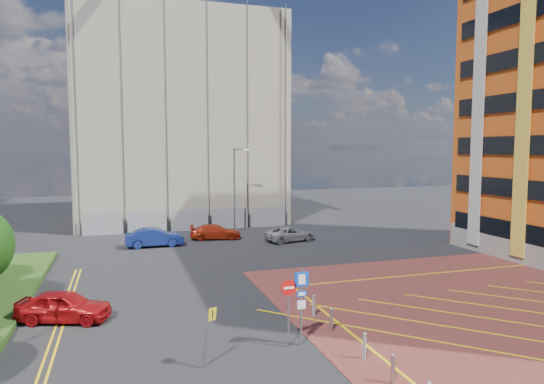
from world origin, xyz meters
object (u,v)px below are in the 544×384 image
lamp_back (235,186)px  car_red_back (215,232)px  car_blue_back (155,237)px  car_red_left (64,306)px  sign_cluster (297,299)px  car_silver_back (290,234)px  warning_sign (209,330)px

lamp_back → car_red_back: size_ratio=1.80×
car_blue_back → car_red_left: bearing=160.8°
sign_cluster → car_red_left: sign_cluster is taller
lamp_back → car_silver_back: (3.46, -5.99, -3.74)m
lamp_back → car_red_left: 25.12m
car_red_left → lamp_back: bearing=-13.2°
sign_cluster → car_blue_back: bearing=100.5°
sign_cluster → warning_sign: bearing=-167.1°
car_silver_back → car_red_left: bearing=118.9°
sign_cluster → car_red_left: size_ratio=0.76×
car_red_left → car_red_back: bearing=-11.8°
car_red_left → car_blue_back: 17.08m
lamp_back → car_red_back: 5.47m
car_blue_back → car_silver_back: (11.34, -1.12, -0.14)m
lamp_back → warning_sign: lamp_back is taller
car_red_back → warning_sign: bearing=178.0°
lamp_back → sign_cluster: lamp_back is taller
lamp_back → warning_sign: bearing=-105.1°
sign_cluster → car_silver_back: 22.28m
lamp_back → car_blue_back: 9.94m
car_blue_back → car_red_back: bearing=-73.3°
lamp_back → car_silver_back: size_ratio=1.79×
car_red_left → car_blue_back: (5.20, 16.27, 0.04)m
warning_sign → car_red_back: (4.98, 24.75, -0.78)m
warning_sign → car_silver_back: 24.49m
lamp_back → car_blue_back: bearing=-148.3°
car_silver_back → sign_cluster: bearing=147.4°
car_blue_back → car_silver_back: bearing=-97.1°
car_blue_back → car_red_back: size_ratio=1.04×
warning_sign → car_red_back: bearing=78.6°
warning_sign → car_red_left: size_ratio=0.53×
lamp_back → sign_cluster: (-3.78, -27.02, -2.41)m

